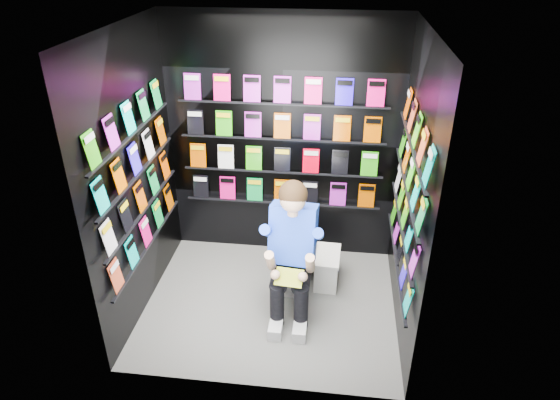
# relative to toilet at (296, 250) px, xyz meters

# --- Properties ---
(floor) EXTENTS (2.40, 2.40, 0.00)m
(floor) POSITION_rel_toilet_xyz_m (-0.21, -0.42, -0.37)
(floor) COLOR slate
(floor) RESTS_ON ground
(ceiling) EXTENTS (2.40, 2.40, 0.00)m
(ceiling) POSITION_rel_toilet_xyz_m (-0.21, -0.42, 2.23)
(ceiling) COLOR white
(ceiling) RESTS_ON floor
(wall_back) EXTENTS (2.40, 0.04, 2.60)m
(wall_back) POSITION_rel_toilet_xyz_m (-0.21, 0.58, 0.93)
(wall_back) COLOR black
(wall_back) RESTS_ON floor
(wall_front) EXTENTS (2.40, 0.04, 2.60)m
(wall_front) POSITION_rel_toilet_xyz_m (-0.21, -1.42, 0.93)
(wall_front) COLOR black
(wall_front) RESTS_ON floor
(wall_left) EXTENTS (0.04, 2.00, 2.60)m
(wall_left) POSITION_rel_toilet_xyz_m (-1.41, -0.42, 0.93)
(wall_left) COLOR black
(wall_left) RESTS_ON floor
(wall_right) EXTENTS (0.04, 2.00, 2.60)m
(wall_right) POSITION_rel_toilet_xyz_m (0.99, -0.42, 0.93)
(wall_right) COLOR black
(wall_right) RESTS_ON floor
(comics_back) EXTENTS (2.10, 0.06, 1.37)m
(comics_back) POSITION_rel_toilet_xyz_m (-0.21, 0.55, 0.94)
(comics_back) COLOR #D44A27
(comics_back) RESTS_ON wall_back
(comics_left) EXTENTS (0.06, 1.70, 1.37)m
(comics_left) POSITION_rel_toilet_xyz_m (-1.38, -0.42, 0.94)
(comics_left) COLOR #D44A27
(comics_left) RESTS_ON wall_left
(comics_right) EXTENTS (0.06, 1.70, 1.37)m
(comics_right) POSITION_rel_toilet_xyz_m (0.96, -0.42, 0.94)
(comics_right) COLOR #D44A27
(comics_right) RESTS_ON wall_right
(toilet) EXTENTS (0.49, 0.79, 0.73)m
(toilet) POSITION_rel_toilet_xyz_m (0.00, 0.00, 0.00)
(toilet) COLOR white
(toilet) RESTS_ON floor
(longbox) EXTENTS (0.24, 0.42, 0.31)m
(longbox) POSITION_rel_toilet_xyz_m (0.32, 0.01, -0.21)
(longbox) COLOR white
(longbox) RESTS_ON floor
(longbox_lid) EXTENTS (0.27, 0.45, 0.03)m
(longbox_lid) POSITION_rel_toilet_xyz_m (0.32, 0.01, -0.04)
(longbox_lid) COLOR white
(longbox_lid) RESTS_ON longbox
(reader) EXTENTS (0.64, 0.88, 1.53)m
(reader) POSITION_rel_toilet_xyz_m (0.00, -0.38, 0.43)
(reader) COLOR blue
(reader) RESTS_ON toilet
(held_comic) EXTENTS (0.25, 0.16, 0.10)m
(held_comic) POSITION_rel_toilet_xyz_m (0.00, -0.73, 0.21)
(held_comic) COLOR green
(held_comic) RESTS_ON reader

